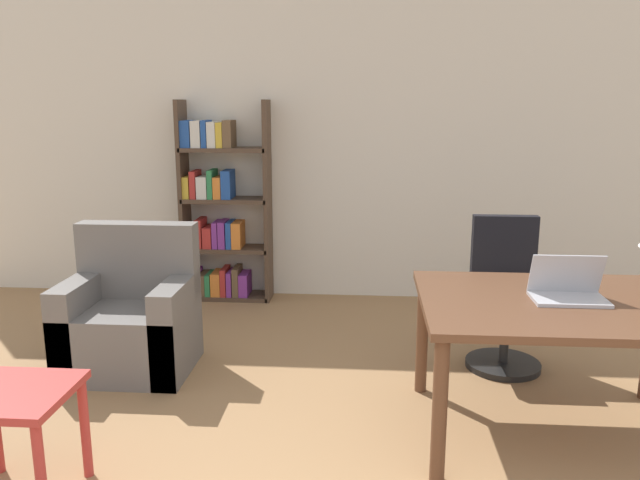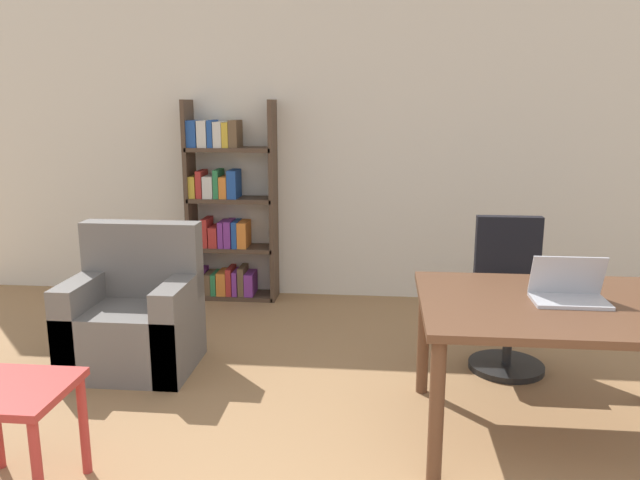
{
  "view_description": "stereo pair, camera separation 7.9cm",
  "coord_description": "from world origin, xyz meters",
  "views": [
    {
      "loc": [
        -0.09,
        -0.98,
        1.72
      ],
      "look_at": [
        -0.34,
        2.32,
        0.99
      ],
      "focal_mm": 35.0,
      "sensor_mm": 36.0,
      "label": 1
    },
    {
      "loc": [
        -0.01,
        -0.98,
        1.72
      ],
      "look_at": [
        -0.34,
        2.32,
        0.99
      ],
      "focal_mm": 35.0,
      "sensor_mm": 36.0,
      "label": 2
    }
  ],
  "objects": [
    {
      "name": "armchair",
      "position": [
        -1.62,
        2.78,
        0.32
      ],
      "size": [
        0.8,
        0.64,
        0.94
      ],
      "color": "#66605B",
      "rests_on": "ground_plane"
    },
    {
      "name": "desk",
      "position": [
        0.92,
        2.12,
        0.65
      ],
      "size": [
        1.44,
        1.05,
        0.74
      ],
      "color": "brown",
      "rests_on": "ground_plane"
    },
    {
      "name": "side_table_blue",
      "position": [
        -1.6,
        1.37,
        0.42
      ],
      "size": [
        0.51,
        0.47,
        0.52
      ],
      "color": "#B2332D",
      "rests_on": "ground_plane"
    },
    {
      "name": "wall_back",
      "position": [
        0.0,
        4.53,
        1.35
      ],
      "size": [
        8.0,
        0.06,
        2.7
      ],
      "color": "beige",
      "rests_on": "ground_plane"
    },
    {
      "name": "laptop",
      "position": [
        0.94,
        2.14,
        0.79
      ],
      "size": [
        0.36,
        0.23,
        0.23
      ],
      "color": "#B2B2B7",
      "rests_on": "desk"
    },
    {
      "name": "office_chair",
      "position": [
        0.83,
        3.04,
        0.46
      ],
      "size": [
        0.49,
        0.49,
        0.99
      ],
      "color": "black",
      "rests_on": "ground_plane"
    },
    {
      "name": "bookshelf",
      "position": [
        -1.38,
        4.34,
        0.77
      ],
      "size": [
        0.78,
        0.28,
        1.75
      ],
      "color": "#4C3828",
      "rests_on": "ground_plane"
    }
  ]
}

